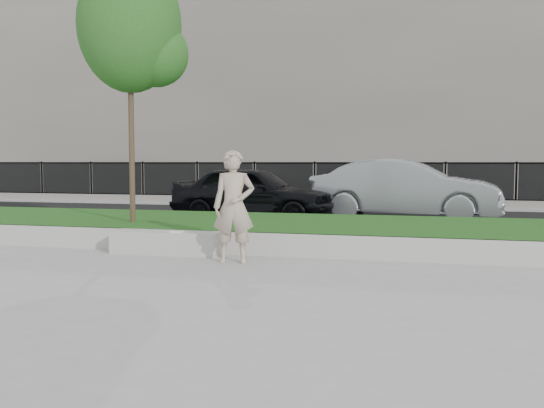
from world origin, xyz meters
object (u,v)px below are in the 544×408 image
(young_tree, at_px, (134,30))
(car_silver, at_px, (406,189))
(man, at_px, (234,207))
(stone_bench, at_px, (166,243))
(book, at_px, (177,232))
(car_dark, at_px, (253,193))

(young_tree, bearing_deg, car_silver, 48.24)
(car_silver, bearing_deg, man, 167.70)
(stone_bench, distance_m, book, 0.35)
(young_tree, relative_size, car_dark, 1.21)
(book, distance_m, car_silver, 8.01)
(man, distance_m, car_dark, 6.52)
(man, relative_size, car_dark, 0.41)
(man, distance_m, young_tree, 4.70)
(book, height_order, young_tree, young_tree)
(man, height_order, car_dark, man)
(car_dark, xyz_separation_m, car_silver, (3.93, 1.29, 0.09))
(young_tree, bearing_deg, book, -44.63)
(young_tree, xyz_separation_m, car_silver, (5.06, 5.66, -3.34))
(book, height_order, car_silver, car_silver)
(stone_bench, distance_m, car_silver, 8.03)
(stone_bench, bearing_deg, car_silver, 61.88)
(man, bearing_deg, young_tree, 128.82)
(book, xyz_separation_m, car_dark, (-0.41, 5.88, 0.36))
(book, distance_m, car_dark, 5.91)
(man, xyz_separation_m, car_dark, (-1.59, 6.32, -0.12))
(man, height_order, young_tree, young_tree)
(man, relative_size, book, 8.22)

